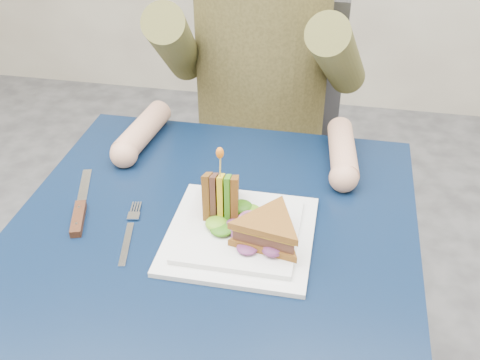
% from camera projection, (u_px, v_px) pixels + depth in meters
% --- Properties ---
extents(table, '(0.75, 0.75, 0.73)m').
position_uv_depth(table, '(213.00, 258.00, 1.08)').
color(table, black).
rests_on(table, ground).
extents(chair, '(0.42, 0.40, 0.93)m').
position_uv_depth(chair, '(264.00, 138.00, 1.67)').
color(chair, '#47474C').
rests_on(chair, ground).
extents(diner, '(0.54, 0.59, 0.74)m').
position_uv_depth(diner, '(261.00, 29.00, 1.37)').
color(diner, '#4B4422').
rests_on(diner, chair).
extents(plate, '(0.26, 0.26, 0.02)m').
position_uv_depth(plate, '(240.00, 233.00, 1.01)').
color(plate, white).
rests_on(plate, table).
extents(sandwich_flat, '(0.17, 0.17, 0.05)m').
position_uv_depth(sandwich_flat, '(269.00, 230.00, 0.96)').
color(sandwich_flat, brown).
rests_on(sandwich_flat, plate).
extents(sandwich_upright, '(0.09, 0.15, 0.15)m').
position_uv_depth(sandwich_upright, '(221.00, 196.00, 1.02)').
color(sandwich_upright, brown).
rests_on(sandwich_upright, plate).
extents(fork, '(0.05, 0.18, 0.01)m').
position_uv_depth(fork, '(129.00, 234.00, 1.02)').
color(fork, silver).
rests_on(fork, table).
extents(knife, '(0.09, 0.22, 0.02)m').
position_uv_depth(knife, '(79.00, 212.00, 1.06)').
color(knife, silver).
rests_on(knife, table).
extents(toothpick, '(0.01, 0.01, 0.06)m').
position_uv_depth(toothpick, '(220.00, 166.00, 0.99)').
color(toothpick, tan).
rests_on(toothpick, sandwich_upright).
extents(toothpick_frill, '(0.01, 0.01, 0.02)m').
position_uv_depth(toothpick_frill, '(220.00, 153.00, 0.97)').
color(toothpick_frill, orange).
rests_on(toothpick_frill, sandwich_upright).
extents(lettuce_spill, '(0.15, 0.13, 0.02)m').
position_uv_depth(lettuce_spill, '(244.00, 221.00, 1.00)').
color(lettuce_spill, '#337A14').
rests_on(lettuce_spill, plate).
extents(onion_ring, '(0.04, 0.04, 0.02)m').
position_uv_depth(onion_ring, '(249.00, 221.00, 0.99)').
color(onion_ring, '#9E4C7A').
rests_on(onion_ring, plate).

